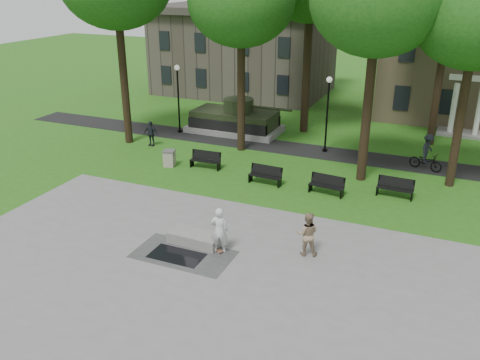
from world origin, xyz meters
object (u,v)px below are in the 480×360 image
object	(u,v)px
park_bench_0	(206,159)
friend_watching	(307,234)
trash_bin	(169,158)
skateboarder	(219,230)
cyclist	(427,155)
concrete_block	(195,238)

from	to	relation	value
park_bench_0	friend_watching	bearing A→B (deg)	-43.88
park_bench_0	trash_bin	distance (m)	2.17
skateboarder	friend_watching	bearing A→B (deg)	-178.22
friend_watching	trash_bin	size ratio (longest dim) A/B	1.91
friend_watching	trash_bin	distance (m)	12.16
skateboarder	cyclist	world-z (taller)	cyclist
trash_bin	cyclist	bearing A→B (deg)	20.97
concrete_block	park_bench_0	world-z (taller)	park_bench_0
concrete_block	park_bench_0	bearing A→B (deg)	113.95
friend_watching	cyclist	bearing A→B (deg)	-121.87
cyclist	park_bench_0	xyz separation A→B (m)	(-11.70, -4.71, -0.34)
concrete_block	skateboarder	distance (m)	1.49
concrete_block	trash_bin	bearing A→B (deg)	127.10
skateboarder	park_bench_0	xyz separation A→B (m)	(-4.85, 8.35, -0.47)
friend_watching	cyclist	world-z (taller)	cyclist
concrete_block	trash_bin	size ratio (longest dim) A/B	2.29
skateboarder	cyclist	bearing A→B (deg)	-135.97
park_bench_0	trash_bin	bearing A→B (deg)	-167.21
friend_watching	cyclist	xyz separation A→B (m)	(3.56, 11.86, -0.07)
concrete_block	trash_bin	distance (m)	9.43
cyclist	skateboarder	bearing A→B (deg)	170.88
cyclist	park_bench_0	distance (m)	12.61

